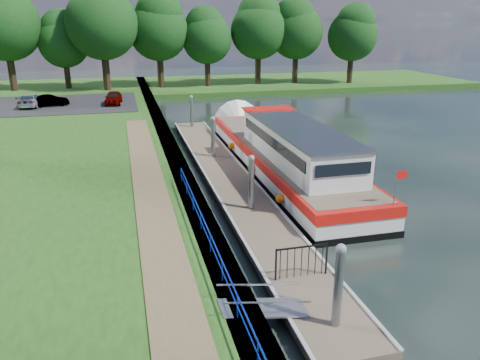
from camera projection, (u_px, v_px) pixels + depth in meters
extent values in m
plane|color=black|center=(327.00, 326.00, 13.91)|extent=(160.00, 160.00, 0.00)
cube|color=#473D2D|center=(178.00, 171.00, 26.95)|extent=(1.10, 90.00, 0.78)
cube|color=#204B15|center=(251.00, 84.00, 64.28)|extent=(60.00, 18.00, 0.60)
cube|color=brown|center=(155.00, 213.00, 19.97)|extent=(1.60, 40.00, 0.05)
cube|color=black|center=(63.00, 104.00, 45.94)|extent=(14.00, 12.00, 0.06)
cube|color=#0C2DBF|center=(216.00, 247.00, 15.55)|extent=(0.04, 18.00, 0.04)
cube|color=#0C2DBF|center=(216.00, 256.00, 15.66)|extent=(0.03, 18.00, 0.03)
cylinder|color=#0C2DBF|center=(258.00, 354.00, 11.07)|extent=(0.04, 0.04, 0.72)
cylinder|color=#0C2DBF|center=(237.00, 306.00, 12.91)|extent=(0.04, 0.04, 0.72)
cylinder|color=#0C2DBF|center=(222.00, 271.00, 14.74)|extent=(0.04, 0.04, 0.72)
cylinder|color=#0C2DBF|center=(210.00, 243.00, 16.57)|extent=(0.04, 0.04, 0.72)
cylinder|color=#0C2DBF|center=(201.00, 221.00, 18.41)|extent=(0.04, 0.04, 0.72)
cylinder|color=#0C2DBF|center=(193.00, 203.00, 20.24)|extent=(0.04, 0.04, 0.72)
cylinder|color=#0C2DBF|center=(187.00, 187.00, 22.08)|extent=(0.04, 0.04, 0.72)
cylinder|color=#0C2DBF|center=(181.00, 174.00, 23.91)|extent=(0.04, 0.04, 0.72)
cube|color=brown|center=(229.00, 180.00, 25.74)|extent=(2.50, 30.00, 0.24)
cube|color=#9EA0A3|center=(314.00, 306.00, 14.81)|extent=(2.30, 5.00, 0.30)
cube|color=#9EA0A3|center=(248.00, 211.00, 22.15)|extent=(2.30, 5.00, 0.30)
cube|color=#9EA0A3|center=(215.00, 163.00, 29.48)|extent=(2.30, 5.00, 0.30)
cube|color=#9EA0A3|center=(195.00, 135.00, 36.82)|extent=(2.30, 5.00, 0.30)
cube|color=#9EA0A3|center=(250.00, 176.00, 25.97)|extent=(0.12, 30.00, 0.06)
cube|color=#9EA0A3|center=(208.00, 179.00, 25.42)|extent=(0.12, 30.00, 0.06)
cylinder|color=gray|center=(337.00, 303.00, 13.10)|extent=(0.26, 0.26, 3.40)
sphere|color=gray|center=(341.00, 249.00, 12.55)|extent=(0.30, 0.30, 0.30)
cylinder|color=gray|center=(251.00, 194.00, 21.35)|extent=(0.26, 0.26, 3.40)
sphere|color=gray|center=(251.00, 158.00, 20.80)|extent=(0.30, 0.30, 0.30)
cylinder|color=gray|center=(213.00, 145.00, 29.60)|extent=(0.26, 0.26, 3.40)
sphere|color=gray|center=(213.00, 119.00, 29.05)|extent=(0.30, 0.30, 0.30)
cylinder|color=gray|center=(192.00, 118.00, 37.85)|extent=(0.26, 0.26, 3.40)
sphere|color=gray|center=(191.00, 97.00, 37.30)|extent=(0.30, 0.30, 0.30)
cube|color=#A5A8AD|center=(263.00, 308.00, 13.75)|extent=(2.58, 1.00, 0.43)
cube|color=#A5A8AD|center=(268.00, 302.00, 13.14)|extent=(2.58, 0.04, 0.41)
cube|color=#A5A8AD|center=(259.00, 285.00, 14.03)|extent=(2.58, 0.04, 0.41)
cube|color=black|center=(276.00, 265.00, 15.40)|extent=(0.05, 0.05, 1.15)
cube|color=black|center=(326.00, 258.00, 15.82)|extent=(0.05, 0.05, 1.15)
cube|color=black|center=(302.00, 247.00, 15.44)|extent=(1.85, 0.05, 0.05)
cube|color=black|center=(280.00, 264.00, 15.44)|extent=(0.02, 0.02, 1.10)
cube|color=black|center=(287.00, 263.00, 15.50)|extent=(0.02, 0.02, 1.10)
cube|color=black|center=(294.00, 262.00, 15.55)|extent=(0.02, 0.02, 1.10)
cube|color=black|center=(301.00, 262.00, 15.61)|extent=(0.02, 0.02, 1.10)
cube|color=black|center=(308.00, 261.00, 15.67)|extent=(0.02, 0.02, 1.10)
cube|color=black|center=(315.00, 260.00, 15.73)|extent=(0.02, 0.02, 1.10)
cube|color=black|center=(322.00, 259.00, 15.79)|extent=(0.02, 0.02, 1.10)
cube|color=black|center=(281.00, 170.00, 28.24)|extent=(4.00, 20.00, 0.55)
cube|color=silver|center=(281.00, 161.00, 28.05)|extent=(3.96, 19.90, 0.65)
cube|color=red|center=(281.00, 152.00, 27.87)|extent=(4.04, 20.00, 0.48)
cube|color=brown|center=(282.00, 148.00, 27.79)|extent=(3.68, 19.20, 0.04)
cone|color=silver|center=(239.00, 126.00, 37.61)|extent=(4.00, 1.50, 4.00)
cube|color=silver|center=(297.00, 144.00, 25.21)|extent=(3.00, 11.00, 1.75)
cube|color=gray|center=(298.00, 127.00, 24.91)|extent=(3.10, 11.20, 0.10)
cube|color=black|center=(270.00, 141.00, 24.78)|extent=(0.04, 10.00, 0.55)
cube|color=black|center=(323.00, 138.00, 25.48)|extent=(0.04, 10.00, 0.55)
cube|color=black|center=(267.00, 119.00, 30.22)|extent=(2.60, 0.04, 0.55)
cube|color=black|center=(344.00, 170.00, 20.04)|extent=(2.60, 0.04, 0.55)
cube|color=red|center=(268.00, 109.00, 29.65)|extent=(3.20, 1.60, 0.06)
cylinder|color=gray|center=(395.00, 188.00, 19.01)|extent=(0.05, 0.05, 1.50)
cube|color=red|center=(402.00, 175.00, 18.89)|extent=(0.50, 0.02, 0.35)
sphere|color=orange|center=(280.00, 198.00, 22.04)|extent=(0.44, 0.44, 0.44)
sphere|color=orange|center=(252.00, 168.00, 26.63)|extent=(0.44, 0.44, 0.44)
sphere|color=orange|center=(232.00, 146.00, 31.21)|extent=(0.44, 0.44, 0.44)
imported|color=#594C47|center=(306.00, 168.00, 21.05)|extent=(0.60, 0.73, 1.72)
cylinder|color=#332316|center=(12.00, 74.00, 54.23)|extent=(0.83, 0.83, 4.21)
sphere|color=black|center=(5.00, 25.00, 52.49)|extent=(7.95, 7.95, 7.95)
sphere|color=black|center=(0.00, 6.00, 51.89)|extent=(6.31, 6.31, 6.31)
cylinder|color=#332316|center=(68.00, 77.00, 56.28)|extent=(0.70, 0.70, 3.10)
sphere|color=black|center=(64.00, 42.00, 54.99)|extent=(5.85, 5.85, 5.85)
sphere|color=black|center=(61.00, 29.00, 54.63)|extent=(4.65, 4.65, 4.65)
cylinder|color=#332316|center=(106.00, 73.00, 54.85)|extent=(0.84, 0.84, 4.29)
sphere|color=black|center=(102.00, 24.00, 53.07)|extent=(8.10, 8.10, 8.10)
sphere|color=black|center=(101.00, 5.00, 52.56)|extent=(6.44, 6.44, 6.44)
cylinder|color=#332316|center=(161.00, 72.00, 58.26)|extent=(0.79, 0.79, 3.83)
sphere|color=black|center=(158.00, 30.00, 56.67)|extent=(7.24, 7.24, 7.24)
sphere|color=black|center=(159.00, 15.00, 55.92)|extent=(5.75, 5.75, 5.75)
cylinder|color=#332316|center=(208.00, 73.00, 59.48)|extent=(0.72, 0.72, 3.26)
sphere|color=black|center=(207.00, 39.00, 58.13)|extent=(6.16, 6.16, 6.16)
sphere|color=black|center=(205.00, 26.00, 57.81)|extent=(4.89, 4.89, 4.89)
cylinder|color=#332316|center=(258.00, 69.00, 61.23)|extent=(0.78, 0.78, 3.77)
sphere|color=black|center=(258.00, 31.00, 59.67)|extent=(7.13, 7.13, 7.13)
sphere|color=black|center=(259.00, 16.00, 59.34)|extent=(5.66, 5.66, 5.66)
cylinder|color=#332316|center=(295.00, 69.00, 62.47)|extent=(0.77, 0.77, 3.65)
sphere|color=black|center=(296.00, 32.00, 60.95)|extent=(6.89, 6.89, 6.89)
sphere|color=black|center=(294.00, 18.00, 60.32)|extent=(5.47, 5.47, 5.47)
cylinder|color=#332316|center=(350.00, 70.00, 62.43)|extent=(0.74, 0.74, 3.41)
sphere|color=black|center=(352.00, 36.00, 61.02)|extent=(6.43, 6.43, 6.43)
sphere|color=black|center=(356.00, 23.00, 60.35)|extent=(5.11, 5.11, 5.11)
imported|color=#999999|center=(113.00, 98.00, 45.48)|extent=(1.80, 3.77, 1.24)
imported|color=#999999|center=(50.00, 100.00, 44.38)|extent=(3.47, 1.85, 1.09)
imported|color=#999999|center=(31.00, 100.00, 44.15)|extent=(2.09, 4.33, 1.22)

